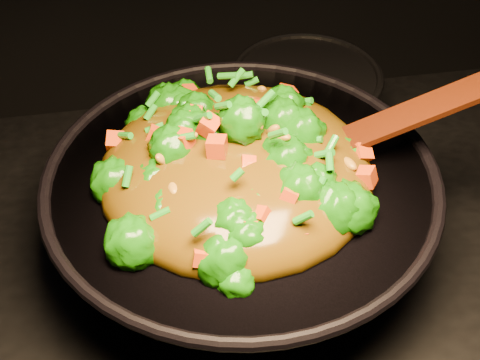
{
  "coord_description": "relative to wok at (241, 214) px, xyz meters",
  "views": [
    {
      "loc": [
        -0.22,
        -0.46,
        1.58
      ],
      "look_at": [
        -0.12,
        0.12,
        1.02
      ],
      "focal_mm": 50.0,
      "sensor_mm": 36.0,
      "label": 1
    }
  ],
  "objects": [
    {
      "name": "back_pot",
      "position": [
        0.13,
        0.21,
        -0.0
      ],
      "size": [
        0.26,
        0.26,
        0.12
      ],
      "primitive_type": "cylinder",
      "rotation": [
        0.0,
        0.0,
        -0.28
      ],
      "color": "black",
      "rests_on": "stovetop"
    },
    {
      "name": "stir_fry",
      "position": [
        -0.01,
        0.0,
        0.12
      ],
      "size": [
        0.41,
        0.41,
        0.11
      ],
      "primitive_type": null,
      "rotation": [
        0.0,
        0.0,
        0.3
      ],
      "color": "#176C07",
      "rests_on": "wok"
    },
    {
      "name": "spatula",
      "position": [
        0.17,
        0.01,
        0.11
      ],
      "size": [
        0.26,
        0.05,
        0.11
      ],
      "primitive_type": "cube",
      "rotation": [
        0.0,
        -0.38,
        -0.03
      ],
      "color": "#391409",
      "rests_on": "wok"
    },
    {
      "name": "wok",
      "position": [
        0.0,
        0.0,
        0.0
      ],
      "size": [
        0.6,
        0.6,
        0.13
      ],
      "primitive_type": null,
      "rotation": [
        0.0,
        0.0,
        -0.37
      ],
      "color": "black",
      "rests_on": "stovetop"
    }
  ]
}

